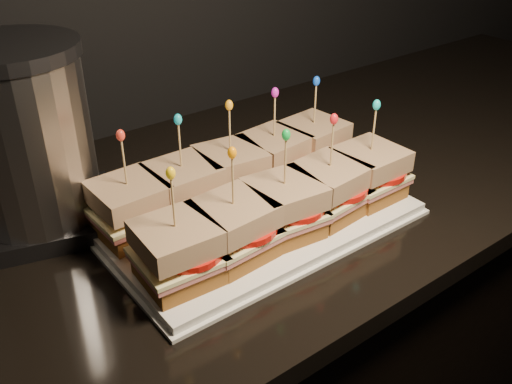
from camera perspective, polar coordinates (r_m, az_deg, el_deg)
cabinet at (r=1.28m, az=-0.95°, el=-17.69°), size 2.38×0.67×0.84m
granite_slab at (r=0.99m, az=-1.17°, el=-0.57°), size 2.42×0.71×0.03m
platter at (r=0.89m, az=-0.00°, el=-2.55°), size 0.46×0.29×0.02m
platter_rim at (r=0.90m, az=-0.00°, el=-2.87°), size 0.47×0.30×0.01m
sandwich_0_bread_bot at (r=0.85m, az=-12.26°, el=-3.23°), size 0.10×0.10×0.03m
sandwich_0_ham at (r=0.85m, az=-12.39°, el=-2.26°), size 0.11×0.10×0.01m
sandwich_0_cheese at (r=0.84m, az=-12.44°, el=-1.86°), size 0.11×0.10×0.01m
sandwich_0_tomato at (r=0.84m, az=-11.58°, el=-1.34°), size 0.09×0.09×0.01m
sandwich_0_bread_top at (r=0.83m, az=-12.65°, el=-0.20°), size 0.10×0.10×0.03m
sandwich_0_pick at (r=0.80m, az=-13.02°, el=2.64°), size 0.00×0.00×0.09m
sandwich_0_frill at (r=0.79m, az=-13.40°, el=5.54°), size 0.01×0.01×0.02m
sandwich_1_bread_bot at (r=0.89m, az=-7.17°, el=-1.35°), size 0.09×0.09×0.03m
sandwich_1_ham at (r=0.88m, az=-7.24°, el=-0.41°), size 0.10×0.10×0.01m
sandwich_1_cheese at (r=0.87m, az=-7.27°, el=-0.01°), size 0.11×0.10×0.01m
sandwich_1_tomato at (r=0.87m, az=-6.43°, el=0.50°), size 0.09×0.09×0.01m
sandwich_1_bread_top at (r=0.86m, az=-7.40°, el=1.62°), size 0.10×0.10×0.03m
sandwich_1_pick at (r=0.84m, az=-7.60°, el=4.39°), size 0.00×0.00×0.09m
sandwich_1_frill at (r=0.82m, az=-7.81°, el=7.21°), size 0.01×0.01×0.02m
sandwich_2_bread_bot at (r=0.93m, az=-2.49°, el=0.39°), size 0.11×0.11×0.03m
sandwich_2_ham at (r=0.92m, az=-2.52°, el=1.31°), size 0.12×0.11×0.01m
sandwich_2_cheese at (r=0.91m, az=-2.53°, el=1.69°), size 0.12×0.12×0.01m
sandwich_2_tomato at (r=0.91m, az=-1.70°, el=2.18°), size 0.09×0.09×0.01m
sandwich_2_bread_top at (r=0.90m, az=-2.57°, el=3.27°), size 0.11×0.11×0.03m
sandwich_2_pick at (r=0.88m, az=-2.64°, el=5.95°), size 0.00×0.00×0.09m
sandwich_2_frill at (r=0.86m, az=-2.71°, el=8.67°), size 0.01×0.01×0.02m
sandwich_3_bread_bot at (r=0.97m, az=1.77°, el=1.97°), size 0.10×0.10×0.03m
sandwich_3_ham at (r=0.97m, az=1.79°, el=2.86°), size 0.11×0.11×0.01m
sandwich_3_cheese at (r=0.96m, az=1.80°, el=3.23°), size 0.12×0.11×0.01m
sandwich_3_tomato at (r=0.96m, az=2.59°, el=3.69°), size 0.09×0.09×0.01m
sandwich_3_bread_top at (r=0.95m, az=1.82°, el=4.75°), size 0.11×0.11×0.03m
sandwich_3_pick at (r=0.93m, az=1.87°, el=7.32°), size 0.00×0.00×0.09m
sandwich_3_frill at (r=0.91m, az=1.92°, el=9.92°), size 0.01×0.01×0.02m
sandwich_4_bread_bot at (r=1.02m, az=5.64°, el=3.39°), size 0.10×0.10×0.03m
sandwich_4_ham at (r=1.02m, az=5.69°, el=4.24°), size 0.11×0.11×0.01m
sandwich_4_cheese at (r=1.01m, az=5.71°, el=4.60°), size 0.11×0.11×0.01m
sandwich_4_tomato at (r=1.01m, az=6.46°, el=5.03°), size 0.09×0.09×0.01m
sandwich_4_bread_top at (r=1.00m, az=5.79°, el=6.06°), size 0.10×0.10×0.03m
sandwich_4_pick at (r=0.98m, az=5.93°, el=8.51°), size 0.00×0.00×0.09m
sandwich_4_frill at (r=0.97m, az=6.07°, el=10.98°), size 0.01×0.01×0.02m
sandwich_5_bread_bot at (r=0.76m, az=-7.71°, el=-7.74°), size 0.10×0.10×0.03m
sandwich_5_ham at (r=0.75m, az=-7.80°, el=-6.71°), size 0.11×0.11×0.01m
sandwich_5_cheese at (r=0.74m, az=-7.84°, el=-6.28°), size 0.11×0.11×0.01m
sandwich_5_tomato at (r=0.74m, az=-6.84°, el=-5.71°), size 0.09×0.09×0.01m
sandwich_5_bread_top at (r=0.72m, az=-8.00°, el=-4.48°), size 0.10×0.10×0.03m
sandwich_5_pick at (r=0.70m, az=-8.26°, el=-1.36°), size 0.00×0.00×0.09m
sandwich_5_frill at (r=0.68m, az=-8.54°, el=1.88°), size 0.01×0.01×0.02m
sandwich_6_bread_bot at (r=0.79m, az=-2.19°, el=-5.40°), size 0.10×0.10×0.03m
sandwich_6_ham at (r=0.78m, az=-2.21°, el=-4.39°), size 0.11×0.11×0.01m
sandwich_6_cheese at (r=0.78m, az=-2.22°, el=-3.97°), size 0.11×0.11×0.01m
sandwich_6_tomato at (r=0.78m, az=-1.25°, el=-3.41°), size 0.09×0.09×0.01m
sandwich_6_bread_top at (r=0.76m, az=-2.26°, el=-2.21°), size 0.10×0.10×0.03m
sandwich_6_pick at (r=0.74m, az=-2.33°, el=0.82°), size 0.00×0.00×0.09m
sandwich_6_frill at (r=0.72m, az=-2.41°, el=3.94°), size 0.01×0.01×0.02m
sandwich_7_bread_bot at (r=0.84m, az=2.77°, el=-3.25°), size 0.10×0.10×0.03m
sandwich_7_ham at (r=0.83m, az=2.79°, el=-2.27°), size 0.11×0.11×0.01m
sandwich_7_cheese at (r=0.82m, az=2.81°, el=-1.86°), size 0.12×0.11×0.01m
sandwich_7_tomato at (r=0.82m, az=3.73°, el=-1.32°), size 0.09×0.09×0.01m
sandwich_7_bread_top at (r=0.81m, az=2.86°, el=-0.16°), size 0.11×0.11×0.03m
sandwich_7_pick at (r=0.79m, az=2.94°, el=2.75°), size 0.00×0.00×0.09m
sandwich_7_frill at (r=0.77m, az=3.03°, el=5.73°), size 0.01×0.01×0.02m
sandwich_8_bread_bot at (r=0.89m, az=7.17°, el=-1.31°), size 0.10×0.10×0.03m
sandwich_8_ham at (r=0.88m, az=7.24°, el=-0.36°), size 0.11×0.11×0.01m
sandwich_8_cheese at (r=0.88m, az=7.27°, el=0.03°), size 0.11×0.11×0.01m
sandwich_8_tomato at (r=0.88m, az=8.13°, el=0.54°), size 0.09×0.09×0.01m
sandwich_8_bread_top at (r=0.86m, az=7.39°, el=1.66°), size 0.10×0.10×0.03m
sandwich_8_pick at (r=0.84m, az=7.59°, el=4.43°), size 0.00×0.00×0.09m
sandwich_8_frill at (r=0.82m, az=7.80°, el=7.24°), size 0.01×0.01×0.02m
sandwich_9_bread_bot at (r=0.94m, az=11.06°, el=0.42°), size 0.09×0.09×0.03m
sandwich_9_ham at (r=0.94m, az=11.16°, el=1.32°), size 0.10×0.10×0.01m
sandwich_9_cheese at (r=0.93m, az=11.20°, el=1.70°), size 0.11×0.10×0.01m
sandwich_9_tomato at (r=0.93m, az=12.01°, el=2.17°), size 0.09×0.09×0.01m
sandwich_9_bread_top at (r=0.92m, az=11.38°, el=3.24°), size 0.10×0.10×0.03m
sandwich_9_pick at (r=0.90m, az=11.67°, el=5.87°), size 0.00×0.00×0.09m
sandwich_9_frill at (r=0.88m, az=11.97°, el=8.52°), size 0.01×0.01×0.02m
appliance_base at (r=0.94m, az=-20.47°, el=-2.44°), size 0.26×0.24×0.03m
appliance_body at (r=0.88m, az=-22.02°, el=4.91°), size 0.18×0.18×0.24m
appliance_lid at (r=0.84m, az=-23.74°, el=12.89°), size 0.19×0.19×0.02m
appliance at (r=0.88m, az=-21.96°, el=4.64°), size 0.22×0.18×0.29m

